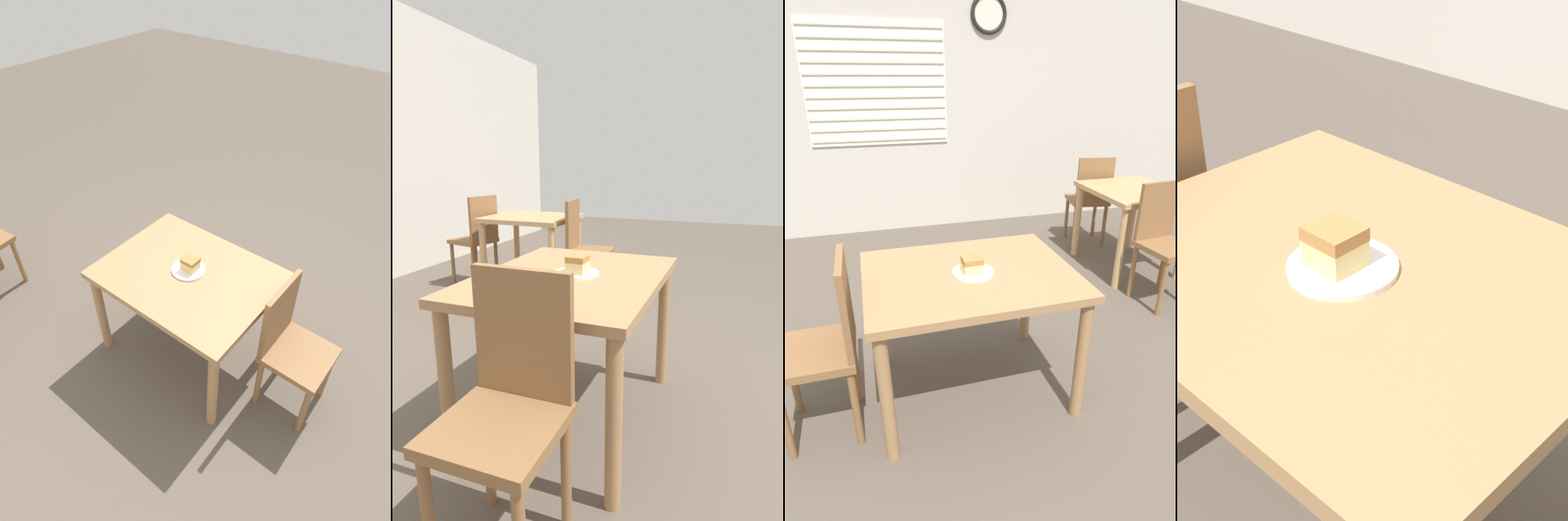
{
  "view_description": "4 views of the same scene",
  "coord_description": "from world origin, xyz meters",
  "views": [
    {
      "loc": [
        -1.16,
        1.65,
        2.39
      ],
      "look_at": [
        -0.02,
        0.22,
        0.78
      ],
      "focal_mm": 28.0,
      "sensor_mm": 36.0,
      "label": 1
    },
    {
      "loc": [
        -1.64,
        -0.42,
        1.21
      ],
      "look_at": [
        0.01,
        0.2,
        0.78
      ],
      "focal_mm": 28.0,
      "sensor_mm": 36.0,
      "label": 2
    },
    {
      "loc": [
        -0.46,
        -1.46,
        1.6
      ],
      "look_at": [
        0.05,
        0.26,
        0.78
      ],
      "focal_mm": 28.0,
      "sensor_mm": 36.0,
      "label": 3
    },
    {
      "loc": [
        0.82,
        -0.51,
        1.44
      ],
      "look_at": [
        0.05,
        0.29,
        0.74
      ],
      "focal_mm": 50.0,
      "sensor_mm": 36.0,
      "label": 4
    }
  ],
  "objects": [
    {
      "name": "dining_table_near",
      "position": [
        -0.01,
        0.28,
        0.61
      ],
      "size": [
        1.03,
        0.8,
        0.72
      ],
      "color": "#9E754C",
      "rests_on": "ground_plane"
    },
    {
      "name": "plate",
      "position": [
        0.01,
        0.25,
        0.72
      ],
      "size": [
        0.21,
        0.21,
        0.01
      ],
      "color": "white",
      "rests_on": "dining_table_near"
    },
    {
      "name": "cake_slice",
      "position": [
        0.0,
        0.24,
        0.77
      ],
      "size": [
        0.09,
        0.09,
        0.08
      ],
      "color": "#E0C67F",
      "rests_on": "plate"
    }
  ]
}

